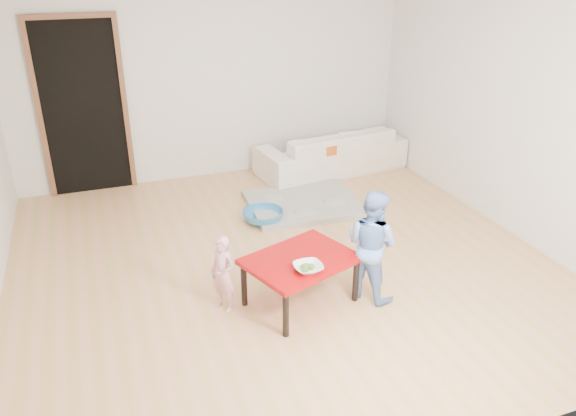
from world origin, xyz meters
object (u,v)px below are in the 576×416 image
child_blue (371,245)px  red_table (300,280)px  child_pink (223,274)px  basin (263,216)px  sofa (331,151)px  bowl (308,268)px

child_blue → red_table: bearing=53.9°
child_pink → basin: child_pink is taller
red_table → child_pink: child_pink is taller
sofa → basin: sofa is taller
child_pink → red_table: bearing=44.3°
bowl → child_pink: size_ratio=0.34×
sofa → bowl: 3.36m
bowl → basin: bearing=83.9°
sofa → child_pink: 3.39m
sofa → basin: bearing=33.5°
red_table → basin: red_table is taller
child_pink → basin: 1.67m
sofa → child_blue: child_blue is taller
child_blue → basin: (-0.43, 1.67, -0.42)m
red_table → basin: (0.18, 1.58, -0.15)m
bowl → basin: (0.19, 1.79, -0.39)m
red_table → bowl: size_ratio=3.79×
child_pink → child_blue: size_ratio=0.67×
bowl → sofa: bearing=62.6°
red_table → child_blue: 0.67m
child_blue → bowl: bearing=73.2°
red_table → bowl: bowl is taller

